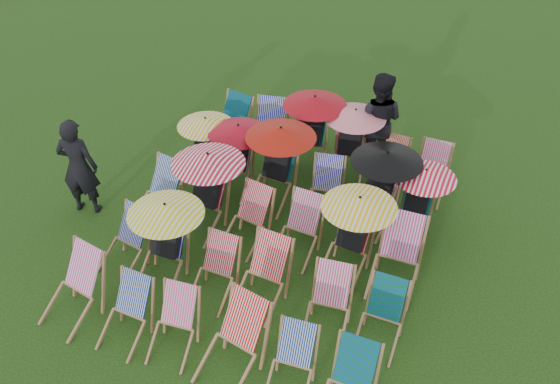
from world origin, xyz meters
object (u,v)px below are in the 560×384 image
at_px(person_rear, 378,121).
at_px(deckchair_0, 71,289).
at_px(deckchair_29, 431,173).
at_px(person_left, 78,167).

bearing_deg(person_rear, deckchair_0, 59.73).
relative_size(deckchair_29, person_left, 0.50).
bearing_deg(person_left, deckchair_0, 108.32).
relative_size(deckchair_0, person_left, 0.57).
height_order(deckchair_0, person_left, person_left).
bearing_deg(deckchair_29, person_rear, 156.85).
bearing_deg(person_rear, deckchair_29, 154.70).
distance_m(deckchair_0, person_rear, 5.88).
distance_m(person_left, person_rear, 5.19).
height_order(deckchair_29, person_rear, person_rear).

